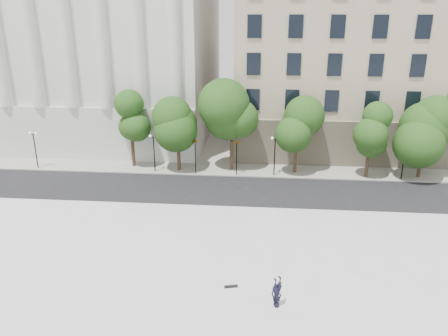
{
  "coord_description": "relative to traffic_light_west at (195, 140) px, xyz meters",
  "views": [
    {
      "loc": [
        4.89,
        -18.88,
        15.72
      ],
      "look_at": [
        2.39,
        10.0,
        5.26
      ],
      "focal_mm": 35.0,
      "sensor_mm": 36.0,
      "label": 1
    }
  ],
  "objects": [
    {
      "name": "ground",
      "position": [
        1.56,
        -22.3,
        -3.68
      ],
      "size": [
        160.0,
        160.0,
        0.0
      ],
      "primitive_type": "plane",
      "color": "#AFADA5",
      "rests_on": "ground"
    },
    {
      "name": "plaza",
      "position": [
        1.56,
        -19.3,
        -3.45
      ],
      "size": [
        44.0,
        22.0,
        0.45
      ],
      "primitive_type": "cube",
      "color": "silver",
      "rests_on": "ground"
    },
    {
      "name": "street",
      "position": [
        1.56,
        -4.3,
        -3.67
      ],
      "size": [
        60.0,
        8.0,
        0.02
      ],
      "primitive_type": "cube",
      "color": "black",
      "rests_on": "ground"
    },
    {
      "name": "far_sidewalk",
      "position": [
        1.56,
        1.7,
        -3.62
      ],
      "size": [
        60.0,
        4.0,
        0.12
      ],
      "primitive_type": "cube",
      "color": "#B0ADA2",
      "rests_on": "ground"
    },
    {
      "name": "building_west",
      "position": [
        -15.44,
        16.27,
        9.21
      ],
      "size": [
        31.5,
        27.65,
        25.6
      ],
      "color": "silver",
      "rests_on": "ground"
    },
    {
      "name": "building_east",
      "position": [
        21.56,
        16.61,
        7.47
      ],
      "size": [
        36.0,
        26.15,
        23.0
      ],
      "color": "#B8A88C",
      "rests_on": "ground"
    },
    {
      "name": "traffic_light_west",
      "position": [
        0.0,
        0.0,
        0.0
      ],
      "size": [
        0.54,
        1.72,
        4.18
      ],
      "color": "black",
      "rests_on": "ground"
    },
    {
      "name": "traffic_light_east",
      "position": [
        4.14,
        -0.0,
        -0.03
      ],
      "size": [
        0.76,
        1.66,
        4.16
      ],
      "color": "black",
      "rests_on": "ground"
    },
    {
      "name": "person_lying",
      "position": [
        7.59,
        -21.08,
        -2.98
      ],
      "size": [
        1.62,
        1.88,
        0.5
      ],
      "primitive_type": "imported",
      "rotation": [
        -1.54,
        0.0,
        0.63
      ],
      "color": "black",
      "rests_on": "plaza"
    },
    {
      "name": "skateboard",
      "position": [
        4.99,
        -19.52,
        -3.19
      ],
      "size": [
        0.82,
        0.38,
        0.08
      ],
      "primitive_type": "cube",
      "rotation": [
        0.0,
        0.0,
        0.24
      ],
      "color": "black",
      "rests_on": "plaza"
    },
    {
      "name": "street_trees",
      "position": [
        7.73,
        1.25,
        1.47
      ],
      "size": [
        33.15,
        5.14,
        8.09
      ],
      "color": "#382619",
      "rests_on": "ground"
    },
    {
      "name": "lamp_posts",
      "position": [
        2.0,
        0.3,
        -0.81
      ],
      "size": [
        38.15,
        0.28,
        4.33
      ],
      "color": "black",
      "rests_on": "ground"
    }
  ]
}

